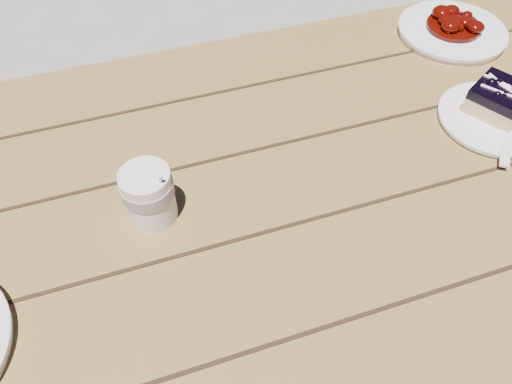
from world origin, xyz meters
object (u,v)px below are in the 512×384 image
object	(u,v)px
dessert_plate	(494,119)
blueberry_cake	(500,99)
coffee_cup	(149,196)
second_plate	(452,32)
picnic_table	(193,265)

from	to	relation	value
dessert_plate	blueberry_cake	size ratio (longest dim) A/B	1.55
coffee_cup	second_plate	world-z (taller)	coffee_cup
picnic_table	second_plate	distance (m)	0.70
coffee_cup	second_plate	size ratio (longest dim) A/B	0.42
second_plate	picnic_table	bearing A→B (deg)	-157.04
dessert_plate	coffee_cup	xyz separation A→B (m)	(-0.60, -0.02, 0.04)
coffee_cup	dessert_plate	bearing A→B (deg)	1.44
blueberry_cake	second_plate	distance (m)	0.24
picnic_table	blueberry_cake	xyz separation A→B (m)	(0.56, 0.03, 0.20)
picnic_table	blueberry_cake	distance (m)	0.60
blueberry_cake	second_plate	world-z (taller)	blueberry_cake
picnic_table	dessert_plate	distance (m)	0.58
dessert_plate	blueberry_cake	bearing A→B (deg)	56.31
dessert_plate	second_plate	world-z (taller)	second_plate
second_plate	coffee_cup	bearing A→B (deg)	-158.54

